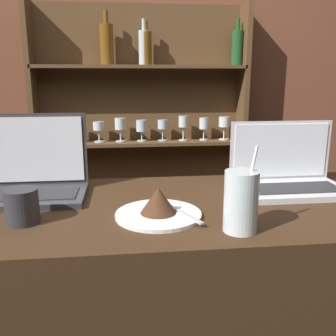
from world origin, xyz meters
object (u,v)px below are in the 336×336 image
(cake_plate, at_px, (159,207))
(water_glass, at_px, (241,201))
(coffee_cup, at_px, (22,206))
(laptop_far, at_px, (287,175))
(laptop_near, at_px, (36,177))

(cake_plate, bearing_deg, water_glass, -32.06)
(water_glass, xyz_separation_m, coffee_cup, (-0.53, 0.11, -0.03))
(laptop_far, bearing_deg, water_glass, -129.17)
(water_glass, relative_size, coffee_cup, 2.35)
(water_glass, bearing_deg, coffee_cup, 168.14)
(cake_plate, height_order, coffee_cup, coffee_cup)
(laptop_near, height_order, water_glass, laptop_near)
(laptop_far, height_order, cake_plate, laptop_far)
(cake_plate, distance_m, coffee_cup, 0.34)
(coffee_cup, bearing_deg, laptop_near, 93.47)
(laptop_far, distance_m, water_glass, 0.40)
(coffee_cup, bearing_deg, cake_plate, 0.78)
(laptop_near, bearing_deg, cake_plate, -31.65)
(laptop_far, distance_m, cake_plate, 0.48)
(laptop_near, bearing_deg, water_glass, -31.79)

